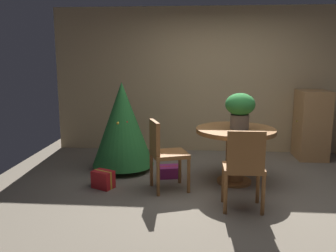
# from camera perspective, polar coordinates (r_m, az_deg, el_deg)

# --- Properties ---
(ground_plane) EXTENTS (6.60, 6.60, 0.00)m
(ground_plane) POSITION_cam_1_polar(r_m,az_deg,el_deg) (4.71, 9.43, -10.60)
(ground_plane) COLOR #756B5B
(back_wall_panel) EXTENTS (6.00, 0.10, 2.60)m
(back_wall_panel) POSITION_cam_1_polar(r_m,az_deg,el_deg) (6.59, 8.17, 7.18)
(back_wall_panel) COLOR tan
(back_wall_panel) RESTS_ON ground_plane
(round_dining_table) EXTENTS (1.07, 1.07, 0.77)m
(round_dining_table) POSITION_cam_1_polar(r_m,az_deg,el_deg) (4.96, 10.68, -2.80)
(round_dining_table) COLOR brown
(round_dining_table) RESTS_ON ground_plane
(flower_vase) EXTENTS (0.40, 0.40, 0.48)m
(flower_vase) POSITION_cam_1_polar(r_m,az_deg,el_deg) (4.86, 11.43, 2.87)
(flower_vase) COLOR #665B51
(flower_vase) RESTS_ON round_dining_table
(wooden_chair_near) EXTENTS (0.45, 0.38, 0.94)m
(wooden_chair_near) POSITION_cam_1_polar(r_m,az_deg,el_deg) (4.07, 12.06, -6.08)
(wooden_chair_near) COLOR brown
(wooden_chair_near) RESTS_ON ground_plane
(wooden_chair_left_near) EXTENTS (0.56, 0.55, 0.93)m
(wooden_chair_left_near) POSITION_cam_1_polar(r_m,az_deg,el_deg) (4.62, -0.66, -3.99)
(wooden_chair_left_near) COLOR brown
(wooden_chair_left_near) RESTS_ON ground_plane
(holiday_tree) EXTENTS (0.94, 0.94, 1.36)m
(holiday_tree) POSITION_cam_1_polar(r_m,az_deg,el_deg) (5.47, -7.28, 0.31)
(holiday_tree) COLOR brown
(holiday_tree) RESTS_ON ground_plane
(gift_box_red) EXTENTS (0.33, 0.28, 0.24)m
(gift_box_red) POSITION_cam_1_polar(r_m,az_deg,el_deg) (4.88, -10.31, -8.38)
(gift_box_red) COLOR red
(gift_box_red) RESTS_ON ground_plane
(gift_box_purple) EXTENTS (0.35, 0.30, 0.16)m
(gift_box_purple) POSITION_cam_1_polar(r_m,az_deg,el_deg) (5.25, 0.22, -7.26)
(gift_box_purple) COLOR #9E287A
(gift_box_purple) RESTS_ON ground_plane
(wooden_cabinet) EXTENTS (0.51, 0.60, 1.17)m
(wooden_cabinet) POSITION_cam_1_polar(r_m,az_deg,el_deg) (6.56, 21.92, 0.19)
(wooden_cabinet) COLOR #B27F4C
(wooden_cabinet) RESTS_ON ground_plane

